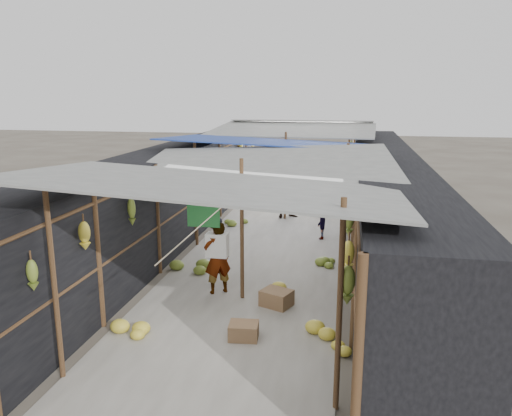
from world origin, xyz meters
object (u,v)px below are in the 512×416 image
Objects in this scene: shopper_blue at (291,192)px; vendor_elderly at (217,258)px; crate_near at (277,298)px; black_basin at (322,210)px; vendor_seated at (321,223)px.

vendor_elderly is at bearing -127.75° from shopper_blue.
crate_near is 0.32× the size of shopper_blue.
shopper_blue is (0.66, 6.05, 0.08)m from vendor_elderly.
shopper_blue reaches higher than crate_near.
shopper_blue is (-0.90, -0.76, 0.69)m from black_basin.
shopper_blue is 2.40m from vendor_seated.
vendor_seated reaches higher than black_basin.
vendor_seated is at bearing -146.78° from vendor_elderly.
vendor_elderly is at bearing -102.86° from black_basin.
black_basin is 1.36m from shopper_blue.
vendor_seated is at bearing -95.73° from shopper_blue.
vendor_elderly is at bearing -35.56° from vendor_seated.
vendor_seated is at bearing 106.09° from crate_near.
vendor_elderly is (-1.18, 0.39, 0.55)m from crate_near.
shopper_blue reaches higher than vendor_elderly.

